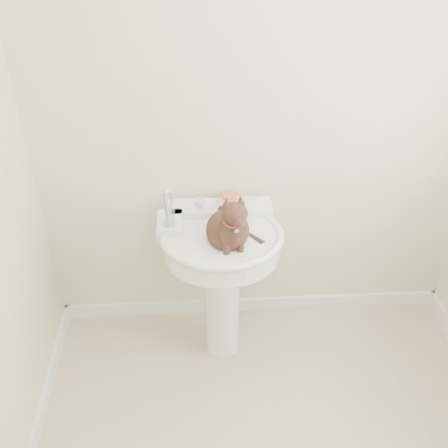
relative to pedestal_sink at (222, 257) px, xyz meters
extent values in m
cube|color=white|center=(0.20, 0.28, -0.60)|extent=(2.20, 0.02, 0.09)
cylinder|color=white|center=(0.00, -0.01, -0.33)|extent=(0.18, 0.18, 0.63)
cylinder|color=white|center=(0.00, -0.01, 0.08)|extent=(0.55, 0.55, 0.12)
ellipsoid|color=white|center=(0.00, -0.01, 0.02)|extent=(0.51, 0.44, 0.20)
torus|color=white|center=(0.00, -0.01, 0.13)|extent=(0.59, 0.59, 0.04)
cube|color=white|center=(0.00, 0.19, 0.15)|extent=(0.52, 0.14, 0.06)
cube|color=white|center=(-0.24, 0.08, 0.15)|extent=(0.12, 0.18, 0.06)
cylinder|color=silver|center=(0.00, 0.15, 0.20)|extent=(0.05, 0.05, 0.05)
cylinder|color=silver|center=(0.00, 0.10, 0.23)|extent=(0.04, 0.04, 0.14)
sphere|color=white|center=(-0.11, 0.17, 0.22)|extent=(0.06, 0.06, 0.06)
sphere|color=white|center=(0.11, 0.17, 0.22)|extent=(0.06, 0.06, 0.06)
cube|color=orange|center=(0.07, 0.23, 0.19)|extent=(0.10, 0.08, 0.03)
cylinder|color=silver|center=(-0.24, 0.03, 0.18)|extent=(0.07, 0.07, 0.01)
cylinder|color=white|center=(-0.24, 0.03, 0.23)|extent=(0.06, 0.06, 0.09)
cylinder|color=#3191E2|center=(-0.25, 0.03, 0.28)|extent=(0.01, 0.01, 0.17)
cylinder|color=white|center=(-0.24, 0.03, 0.28)|extent=(0.01, 0.01, 0.17)
cylinder|color=pink|center=(-0.23, 0.03, 0.28)|extent=(0.01, 0.01, 0.17)
ellipsoid|color=#48291D|center=(0.03, -0.04, 0.19)|extent=(0.20, 0.23, 0.18)
ellipsoid|color=#48291D|center=(0.03, -0.12, 0.25)|extent=(0.13, 0.12, 0.16)
ellipsoid|color=#48291D|center=(0.03, -0.15, 0.35)|extent=(0.11, 0.10, 0.10)
cone|color=#48291D|center=(0.00, -0.13, 0.40)|extent=(0.04, 0.04, 0.04)
cone|color=#48291D|center=(0.06, -0.13, 0.40)|extent=(0.04, 0.04, 0.04)
cylinder|color=#48291D|center=(0.13, -0.02, 0.13)|extent=(0.03, 0.03, 0.21)
torus|color=maroon|center=(0.03, -0.14, 0.30)|extent=(0.10, 0.10, 0.01)
camera|label=1|loc=(-0.10, -1.97, 1.60)|focal=42.00mm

